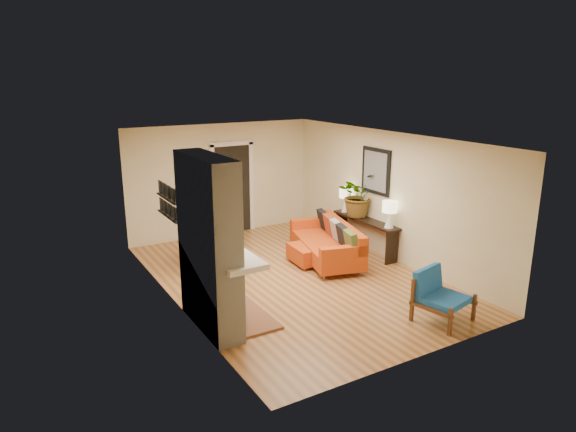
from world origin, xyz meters
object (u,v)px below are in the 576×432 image
object	(u,v)px
dining_table	(213,237)
lamp_far	(346,197)
console_table	(365,226)
blue_chair	(438,293)
houseplant	(358,194)
sofa	(330,242)
lamp_near	(390,211)
ottoman	(311,253)

from	to	relation	value
dining_table	lamp_far	size ratio (longest dim) A/B	3.28
dining_table	lamp_far	xyz separation A→B (m)	(3.12, -0.11, 0.45)
dining_table	console_table	distance (m)	3.23
blue_chair	dining_table	xyz separation A→B (m)	(-2.11, 3.85, 0.19)
houseplant	lamp_far	bearing A→B (deg)	88.66
lamp_far	blue_chair	bearing A→B (deg)	-105.05
sofa	lamp_near	xyz separation A→B (m)	(0.94, -0.70, 0.69)
console_table	houseplant	size ratio (longest dim) A/B	1.94
sofa	dining_table	xyz separation A→B (m)	(-2.18, 0.86, 0.24)
ottoman	lamp_far	world-z (taller)	lamp_far
sofa	dining_table	size ratio (longest dim) A/B	1.30
lamp_near	dining_table	bearing A→B (deg)	153.53
console_table	lamp_far	bearing A→B (deg)	90.00
dining_table	console_table	bearing A→B (deg)	-14.83
lamp_near	lamp_far	size ratio (longest dim) A/B	1.00
lamp_far	dining_table	bearing A→B (deg)	177.91
sofa	console_table	world-z (taller)	sofa
sofa	houseplant	bearing A→B (deg)	18.82
lamp_far	houseplant	bearing A→B (deg)	-91.34
sofa	houseplant	xyz separation A→B (m)	(0.93, 0.32, 0.83)
console_table	lamp_far	size ratio (longest dim) A/B	3.43
dining_table	houseplant	world-z (taller)	houseplant
blue_chair	houseplant	world-z (taller)	houseplant
sofa	ottoman	world-z (taller)	sofa
blue_chair	dining_table	world-z (taller)	dining_table
ottoman	houseplant	world-z (taller)	houseplant
blue_chair	houseplant	bearing A→B (deg)	73.28
console_table	lamp_near	distance (m)	0.87
lamp_far	sofa	bearing A→B (deg)	-141.62
ottoman	console_table	size ratio (longest dim) A/B	0.43
sofa	lamp_far	bearing A→B (deg)	38.38
console_table	lamp_near	xyz separation A→B (m)	(0.00, -0.73, 0.49)
blue_chair	console_table	world-z (taller)	blue_chair
ottoman	dining_table	size ratio (longest dim) A/B	0.45
ottoman	lamp_far	distance (m)	1.76
blue_chair	lamp_far	distance (m)	3.92
dining_table	console_table	xyz separation A→B (m)	(3.12, -0.83, -0.04)
lamp_far	lamp_near	bearing A→B (deg)	-90.00
lamp_near	lamp_far	distance (m)	1.44
sofa	lamp_far	distance (m)	1.38
ottoman	lamp_far	bearing A→B (deg)	27.57
sofa	console_table	distance (m)	0.96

